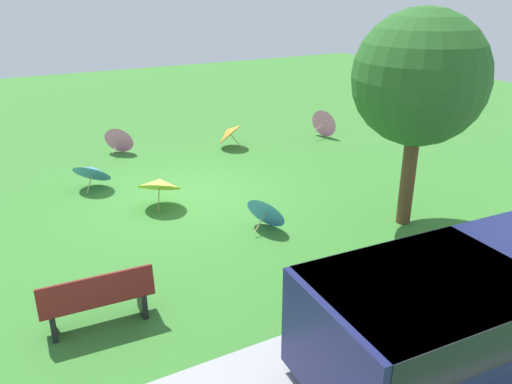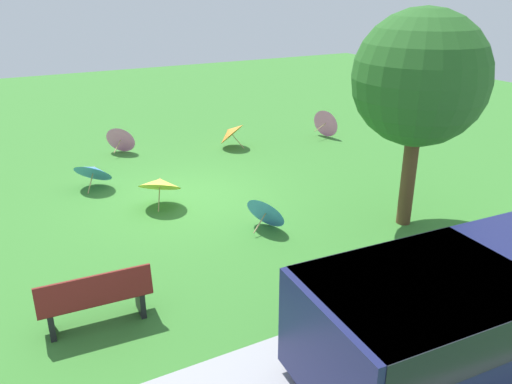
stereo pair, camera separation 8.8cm
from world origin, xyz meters
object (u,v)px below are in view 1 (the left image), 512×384
Objects in this scene: parasol_pink_1 at (120,139)px; parasol_orange_0 at (229,132)px; parasol_pink_0 at (325,123)px; parasol_yellow_0 at (159,183)px; parasol_blue_0 at (268,210)px; park_bench at (98,299)px; shade_tree at (420,79)px; van_dark at (468,309)px; parasol_blue_1 at (93,171)px.

parasol_orange_0 is at bearing 160.62° from parasol_pink_1.
parasol_orange_0 is 1.22× the size of parasol_pink_1.
parasol_yellow_0 is at bearing 23.92° from parasol_pink_0.
parasol_blue_0 is 2.63m from parasol_yellow_0.
parasol_pink_1 is (-2.48, -8.15, -0.04)m from park_bench.
shade_tree is at bearing 157.14° from parasol_blue_0.
parasol_pink_0 is (-8.85, -6.69, -0.01)m from park_bench.
shade_tree is 3.88m from parasol_blue_0.
parasol_pink_0 is 3.34m from parasol_orange_0.
parasol_pink_1 is at bearing -82.73° from van_dark.
parasol_yellow_0 is at bearing -76.09° from van_dark.
van_dark reaches higher than parasol_pink_0.
park_bench is 1.57× the size of parasol_blue_0.
parasol_blue_1 is (7.71, 1.10, 0.01)m from parasol_pink_0.
shade_tree reaches higher than park_bench.
parasol_blue_1 is at bearing 62.48° from parasol_pink_1.
parasol_yellow_0 is 4.70m from parasol_orange_0.
parasol_pink_0 is at bearing 173.42° from parasol_orange_0.
parasol_pink_1 is (1.44, -11.29, -0.49)m from van_dark.
parasol_pink_0 reaches higher than parasol_yellow_0.
van_dark is 11.01m from parasol_pink_0.
van_dark reaches higher than parasol_yellow_0.
parasol_blue_0 is 6.64m from parasol_pink_1.
parasol_orange_0 is (-3.32, -3.33, -0.07)m from parasol_yellow_0.
parasol_blue_0 is at bearing -88.36° from van_dark.
van_dark is at bearing 91.64° from parasol_blue_0.
van_dark is 7.10m from parasol_yellow_0.
shade_tree is 4.18× the size of parasol_blue_0.
parasol_blue_1 is 4.63m from parasol_orange_0.
parasol_blue_0 is at bearing 126.69° from parasol_yellow_0.
parasol_yellow_0 is at bearing -120.54° from park_bench.
park_bench is at bearing 52.00° from parasol_orange_0.
parasol_yellow_0 is (-2.21, -3.75, 0.10)m from park_bench.
parasol_blue_1 is (5.29, -5.07, -2.54)m from shade_tree.
shade_tree is 7.08m from parasol_orange_0.
parasol_yellow_0 is 1.09× the size of parasol_orange_0.
parasol_yellow_0 is 4.41m from parasol_pink_1.
shade_tree is at bearing 68.61° from parasol_pink_0.
park_bench is at bearing 37.09° from parasol_pink_0.
parasol_blue_0 is 4.75m from parasol_blue_1.
parasol_blue_1 is at bearing 18.67° from parasol_orange_0.
park_bench is at bearing -38.68° from van_dark.
van_dark reaches higher than parasol_blue_0.
parasol_orange_0 is (-5.53, -7.08, 0.03)m from park_bench.
parasol_yellow_0 is (1.71, -6.88, -0.35)m from van_dark.
parasol_pink_0 reaches higher than park_bench.
parasol_pink_0 is at bearing -171.89° from parasol_blue_1.
shade_tree is (-2.52, -3.66, 2.09)m from van_dark.
shade_tree is 3.66× the size of parasol_orange_0.
parasol_orange_0 is (-1.75, -5.43, 0.08)m from parasol_blue_0.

